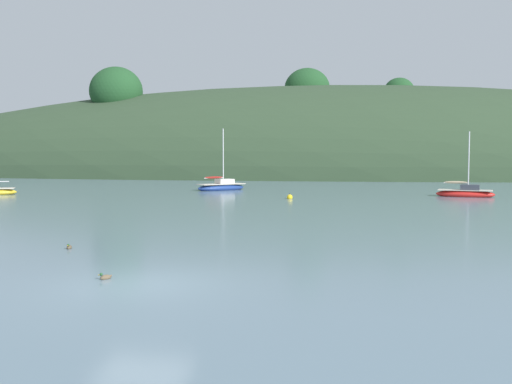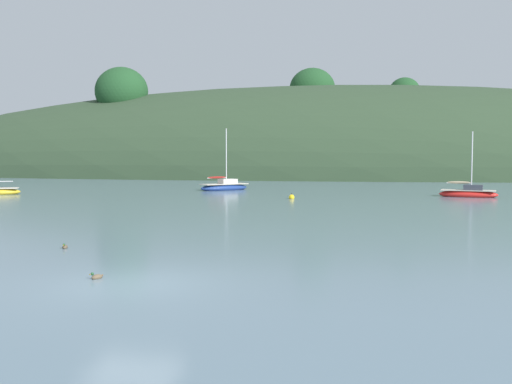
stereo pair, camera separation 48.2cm
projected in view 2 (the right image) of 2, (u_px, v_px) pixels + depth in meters
ground_plane at (132, 284)px, 15.96m from camera, size 400.00×400.00×0.00m
far_shoreline_hill at (318, 175)px, 91.90m from camera, size 150.00×36.00×30.69m
sailboat_white_near at (469, 193)px, 47.97m from camera, size 4.78×2.54×5.42m
sailboat_teal_outer at (224, 187)px, 56.79m from camera, size 4.78×4.69×6.03m
mooring_buoy_outer at (292, 197)px, 45.93m from camera, size 0.44×0.44×0.54m
duck_trailing at (97, 277)px, 16.69m from camera, size 0.34×0.40×0.24m
duck_lead at (65, 247)px, 22.05m from camera, size 0.26×0.42×0.24m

